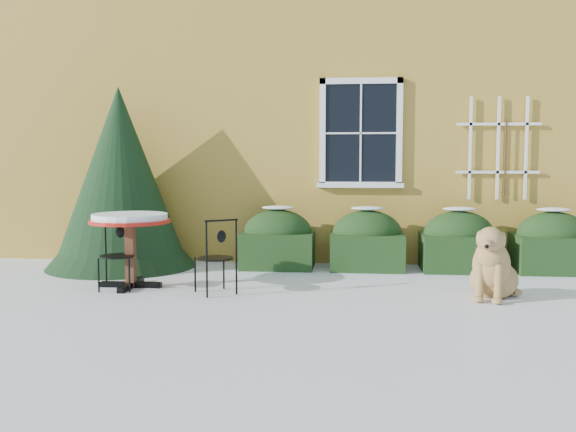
# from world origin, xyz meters

# --- Properties ---
(ground) EXTENTS (80.00, 80.00, 0.00)m
(ground) POSITION_xyz_m (0.00, 0.00, 0.00)
(ground) COLOR white
(ground) RESTS_ON ground
(house) EXTENTS (12.40, 8.40, 6.40)m
(house) POSITION_xyz_m (0.00, 7.00, 3.22)
(house) COLOR gold
(house) RESTS_ON ground
(hedge_row) EXTENTS (4.95, 0.80, 0.91)m
(hedge_row) POSITION_xyz_m (1.65, 2.55, 0.40)
(hedge_row) COLOR black
(hedge_row) RESTS_ON ground
(evergreen_shrub) EXTENTS (2.18, 2.18, 2.64)m
(evergreen_shrub) POSITION_xyz_m (-2.61, 2.39, 1.06)
(evergreen_shrub) COLOR black
(evergreen_shrub) RESTS_ON ground
(bistro_table) EXTENTS (0.99, 0.99, 0.92)m
(bistro_table) POSITION_xyz_m (-1.95, 0.91, 0.77)
(bistro_table) COLOR black
(bistro_table) RESTS_ON ground
(patio_chair_near) EXTENTS (0.55, 0.55, 0.90)m
(patio_chair_near) POSITION_xyz_m (-0.81, 0.64, 0.45)
(patio_chair_near) COLOR black
(patio_chair_near) RESTS_ON ground
(patio_chair_far) EXTENTS (0.44, 0.43, 0.88)m
(patio_chair_far) POSITION_xyz_m (-2.08, 0.83, 0.44)
(patio_chair_far) COLOR black
(patio_chair_far) RESTS_ON ground
(dog) EXTENTS (0.73, 0.93, 0.87)m
(dog) POSITION_xyz_m (2.37, 0.65, 0.35)
(dog) COLOR tan
(dog) RESTS_ON ground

